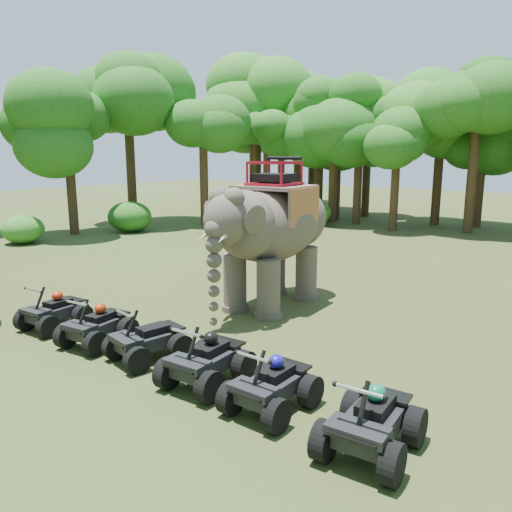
% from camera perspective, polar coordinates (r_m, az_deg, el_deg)
% --- Properties ---
extents(ground, '(110.00, 110.00, 0.00)m').
position_cam_1_polar(ground, '(12.94, -3.31, -9.12)').
color(ground, '#47381E').
rests_on(ground, ground).
extents(elephant, '(2.70, 5.47, 4.47)m').
position_cam_1_polar(elephant, '(15.01, 1.87, 2.64)').
color(elephant, brown).
rests_on(elephant, ground).
extents(atv_0, '(1.34, 1.74, 1.21)m').
position_cam_1_polar(atv_0, '(14.35, -22.15, -5.33)').
color(atv_0, black).
rests_on(atv_0, ground).
extents(atv_1, '(1.43, 1.81, 1.23)m').
position_cam_1_polar(atv_1, '(12.80, -17.77, -7.00)').
color(atv_1, black).
rests_on(atv_1, ground).
extents(atv_2, '(1.49, 1.86, 1.24)m').
position_cam_1_polar(atv_2, '(11.60, -12.31, -8.63)').
color(atv_2, black).
rests_on(atv_2, ground).
extents(atv_3, '(1.42, 1.87, 1.32)m').
position_cam_1_polar(atv_3, '(10.23, -5.71, -11.00)').
color(atv_3, black).
rests_on(atv_3, ground).
extents(atv_4, '(1.25, 1.70, 1.25)m').
position_cam_1_polar(atv_4, '(9.25, 1.78, -13.74)').
color(atv_4, black).
rests_on(atv_4, ground).
extents(atv_5, '(1.45, 1.89, 1.32)m').
position_cam_1_polar(atv_5, '(8.26, 13.09, -17.07)').
color(atv_5, black).
rests_on(atv_5, ground).
extents(tree_0, '(6.09, 6.09, 8.70)m').
position_cam_1_polar(tree_0, '(31.50, 23.62, 10.30)').
color(tree_0, '#195114').
rests_on(tree_0, ground).
extents(tree_23, '(5.26, 5.26, 7.52)m').
position_cam_1_polar(tree_23, '(30.36, -20.50, 9.40)').
color(tree_23, '#195114').
rests_on(tree_23, ground).
extents(tree_24, '(6.84, 6.84, 9.77)m').
position_cam_1_polar(tree_24, '(34.02, -14.22, 11.84)').
color(tree_24, '#195114').
rests_on(tree_24, ground).
extents(tree_25, '(5.42, 5.42, 7.74)m').
position_cam_1_polar(tree_25, '(32.19, -6.00, 10.35)').
color(tree_25, '#195114').
rests_on(tree_25, ground).
extents(tree_26, '(5.25, 5.25, 7.51)m').
position_cam_1_polar(tree_26, '(36.47, 1.24, 10.38)').
color(tree_26, '#195114').
rests_on(tree_26, ground).
extents(tree_27, '(6.13, 6.13, 8.75)m').
position_cam_1_polar(tree_27, '(33.96, 8.87, 11.20)').
color(tree_27, '#195114').
rests_on(tree_27, ground).
extents(tree_28, '(4.66, 4.66, 6.65)m').
position_cam_1_polar(tree_28, '(31.17, 15.66, 8.94)').
color(tree_28, '#195114').
rests_on(tree_28, ground).
extents(tree_29, '(7.54, 7.54, 10.77)m').
position_cam_1_polar(tree_29, '(47.25, 2.92, 12.65)').
color(tree_29, '#195114').
rests_on(tree_29, ground).
extents(tree_30, '(6.26, 6.26, 8.94)m').
position_cam_1_polar(tree_30, '(34.39, 20.22, 10.79)').
color(tree_30, '#195114').
rests_on(tree_30, ground).
extents(tree_31, '(6.05, 6.05, 8.64)m').
position_cam_1_polar(tree_31, '(37.32, 12.61, 11.00)').
color(tree_31, '#195114').
rests_on(tree_31, ground).
extents(tree_33, '(6.50, 6.50, 9.29)m').
position_cam_1_polar(tree_33, '(41.39, 6.44, 11.70)').
color(tree_33, '#195114').
rests_on(tree_33, ground).
extents(tree_34, '(7.28, 7.28, 10.41)m').
position_cam_1_polar(tree_34, '(39.45, 0.14, 12.59)').
color(tree_34, '#195114').
rests_on(tree_34, ground).
extents(tree_35, '(6.31, 6.31, 9.01)m').
position_cam_1_polar(tree_35, '(42.42, 2.92, 11.57)').
color(tree_35, '#195114').
rests_on(tree_35, ground).
extents(tree_37, '(5.75, 5.75, 8.22)m').
position_cam_1_polar(tree_37, '(36.76, 4.78, 10.91)').
color(tree_37, '#195114').
rests_on(tree_37, ground).
extents(tree_38, '(7.56, 7.56, 10.80)m').
position_cam_1_polar(tree_38, '(44.16, -0.37, 12.75)').
color(tree_38, '#195114').
rests_on(tree_38, ground).
extents(tree_40, '(5.99, 5.99, 8.56)m').
position_cam_1_polar(tree_40, '(35.89, 7.28, 11.11)').
color(tree_40, '#195114').
rests_on(tree_40, ground).
extents(tree_41, '(5.49, 5.49, 7.84)m').
position_cam_1_polar(tree_41, '(33.31, 11.64, 10.31)').
color(tree_41, '#195114').
rests_on(tree_41, ground).
extents(tree_42, '(5.56, 5.56, 7.95)m').
position_cam_1_polar(tree_42, '(35.13, 9.27, 10.54)').
color(tree_42, '#195114').
rests_on(tree_42, ground).
extents(tree_43, '(6.26, 6.26, 8.95)m').
position_cam_1_polar(tree_43, '(34.22, 24.43, 10.48)').
color(tree_43, '#195114').
rests_on(tree_43, ground).
extents(tree_44, '(5.08, 5.08, 7.26)m').
position_cam_1_polar(tree_44, '(34.59, 24.26, 9.09)').
color(tree_44, '#195114').
rests_on(tree_44, ground).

